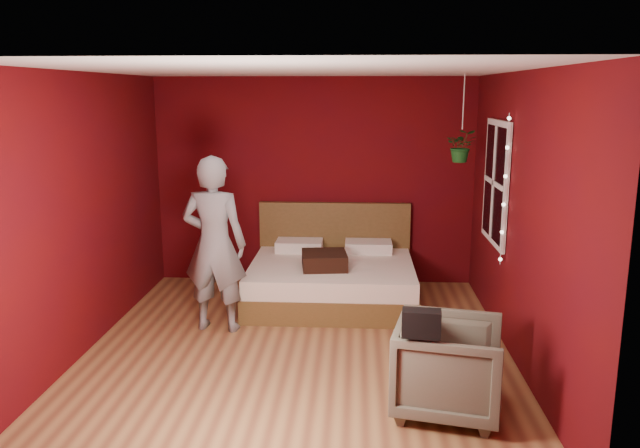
% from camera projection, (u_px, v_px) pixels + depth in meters
% --- Properties ---
extents(floor, '(4.50, 4.50, 0.00)m').
position_uv_depth(floor, '(298.00, 350.00, 5.95)').
color(floor, '#9A6C3D').
rests_on(floor, ground).
extents(room_walls, '(4.04, 4.54, 2.62)m').
position_uv_depth(room_walls, '(297.00, 175.00, 5.60)').
color(room_walls, '#550909').
rests_on(room_walls, ground).
extents(window, '(0.05, 0.97, 1.27)m').
position_uv_depth(window, '(495.00, 183.00, 6.40)').
color(window, white).
rests_on(window, room_walls).
extents(fairy_lights, '(0.04, 0.04, 1.45)m').
position_uv_depth(fairy_lights, '(505.00, 190.00, 5.89)').
color(fairy_lights, silver).
rests_on(fairy_lights, room_walls).
extents(bed, '(1.90, 1.62, 1.05)m').
position_uv_depth(bed, '(332.00, 278.00, 7.33)').
color(bed, brown).
rests_on(bed, ground).
extents(person, '(0.70, 0.50, 1.81)m').
position_uv_depth(person, '(214.00, 244.00, 6.31)').
color(person, slate).
rests_on(person, ground).
extents(armchair, '(0.94, 0.92, 0.73)m').
position_uv_depth(armchair, '(449.00, 367.00, 4.74)').
color(armchair, '#6A6554').
rests_on(armchair, ground).
extents(handbag, '(0.28, 0.16, 0.19)m').
position_uv_depth(handbag, '(421.00, 323.00, 4.38)').
color(handbag, black).
rests_on(handbag, armchair).
extents(throw_pillow, '(0.55, 0.55, 0.17)m').
position_uv_depth(throw_pillow, '(324.00, 260.00, 6.99)').
color(throw_pillow, black).
rests_on(throw_pillow, bed).
extents(hanging_plant, '(0.35, 0.31, 0.93)m').
position_uv_depth(hanging_plant, '(462.00, 146.00, 6.65)').
color(hanging_plant, silver).
rests_on(hanging_plant, room_walls).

